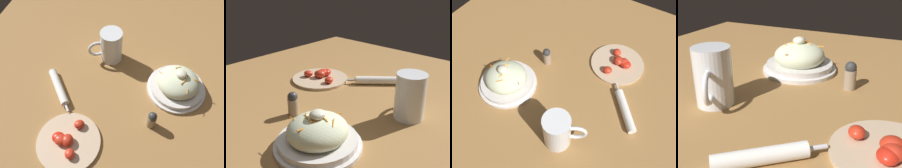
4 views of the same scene
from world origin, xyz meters
TOP-DOWN VIEW (x-y plane):
  - ground_plane at (0.00, 0.00)m, footprint 1.43×1.43m
  - salad_plate at (-0.19, -0.05)m, footprint 0.23×0.23m
  - beer_mug at (0.10, -0.14)m, footprint 0.13×0.10m
  - napkin_roll at (0.25, 0.07)m, footprint 0.15×0.17m
  - tomato_plate at (0.13, 0.27)m, footprint 0.22×0.22m
  - salt_shaker at (-0.13, 0.13)m, footprint 0.03×0.03m

SIDE VIEW (x-z plane):
  - ground_plane at x=0.00m, z-range 0.00..0.00m
  - tomato_plate at x=0.13m, z-range -0.01..0.03m
  - napkin_roll at x=0.25m, z-range 0.00..0.03m
  - salad_plate at x=-0.19m, z-range -0.02..0.09m
  - salt_shaker at x=-0.13m, z-range 0.00..0.08m
  - beer_mug at x=0.10m, z-range -0.01..0.14m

